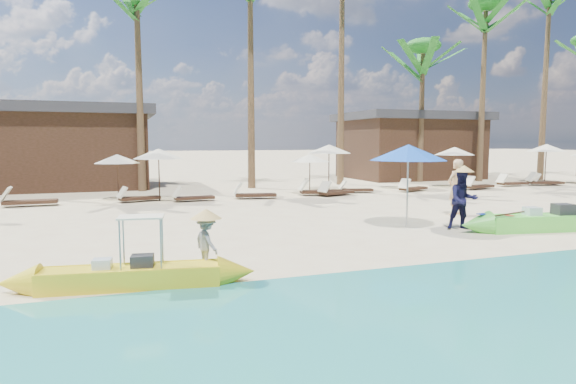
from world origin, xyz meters
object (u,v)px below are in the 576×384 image
object	(u,v)px
yellow_canoe	(131,276)
tourist	(456,187)
green_canoe	(548,222)
blue_umbrella	(408,152)

from	to	relation	value
yellow_canoe	tourist	xyz separation A→B (m)	(10.32, 4.82, 0.73)
green_canoe	tourist	world-z (taller)	tourist
green_canoe	tourist	distance (m)	3.25
tourist	blue_umbrella	distance (m)	3.33
tourist	blue_umbrella	xyz separation A→B (m)	(-2.77, -1.41, 1.20)
yellow_canoe	blue_umbrella	xyz separation A→B (m)	(7.55, 3.41, 1.93)
yellow_canoe	tourist	world-z (taller)	tourist
green_canoe	blue_umbrella	bearing A→B (deg)	162.88
green_canoe	tourist	xyz separation A→B (m)	(-0.61, 3.12, 0.68)
yellow_canoe	blue_umbrella	distance (m)	8.50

